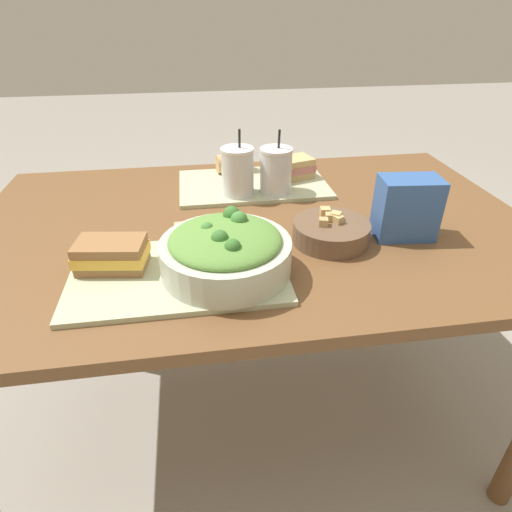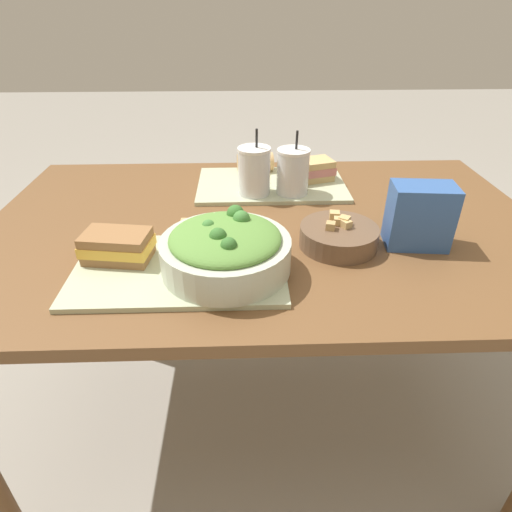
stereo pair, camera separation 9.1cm
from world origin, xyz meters
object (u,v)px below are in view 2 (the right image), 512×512
chip_bag (420,216)px  sandwich_near (117,246)px  soup_bowl (339,235)px  baguette_far (256,162)px  drink_cup_red (293,173)px  sandwich_far (311,170)px  drink_cup_dark (254,172)px  salad_bowl (226,248)px  baguette_near (209,231)px

chip_bag → sandwich_near: bearing=-169.3°
soup_bowl → baguette_far: (-0.18, 0.48, 0.01)m
drink_cup_red → sandwich_far: bearing=55.3°
sandwich_near → drink_cup_dark: (0.31, 0.36, 0.03)m
baguette_far → drink_cup_dark: bearing=169.1°
baguette_far → sandwich_far: bearing=-122.9°
salad_bowl → soup_bowl: size_ratio=1.49×
soup_bowl → sandwich_near: size_ratio=1.16×
baguette_far → drink_cup_red: (0.10, -0.19, 0.03)m
drink_cup_red → drink_cup_dark: bearing=180.0°
baguette_near → baguette_far: bearing=-13.3°
drink_cup_dark → baguette_near: bearing=-111.9°
salad_bowl → baguette_near: bearing=110.4°
sandwich_far → soup_bowl: bearing=-105.6°
chip_bag → sandwich_far: bearing=121.5°
drink_cup_red → sandwich_near: bearing=-140.0°
drink_cup_dark → soup_bowl: bearing=-57.1°
soup_bowl → baguette_near: size_ratio=1.50×
salad_bowl → drink_cup_red: bearing=65.5°
baguette_near → drink_cup_dark: bearing=-20.1°
soup_bowl → sandwich_far: sandwich_far is taller
baguette_near → sandwich_near: bearing=110.9°
drink_cup_red → chip_bag: drink_cup_red is taller
baguette_far → drink_cup_red: 0.21m
sandwich_near → salad_bowl: bearing=-3.3°
drink_cup_dark → drink_cup_red: 0.11m
soup_bowl → baguette_far: bearing=110.5°
drink_cup_dark → drink_cup_red: size_ratio=1.03×
salad_bowl → sandwich_far: salad_bowl is taller
salad_bowl → drink_cup_red: 0.45m
sandwich_far → drink_cup_red: drink_cup_red is taller
sandwich_far → chip_bag: bearing=-81.0°
drink_cup_dark → chip_bag: size_ratio=1.26×
baguette_near → sandwich_far: bearing=-35.7°
sandwich_near → soup_bowl: bearing=14.9°
salad_bowl → baguette_far: bearing=81.9°
sandwich_near → chip_bag: (0.69, 0.06, 0.03)m
salad_bowl → drink_cup_dark: 0.41m
baguette_far → drink_cup_dark: 0.19m
salad_bowl → sandwich_near: salad_bowl is taller
sandwich_near → drink_cup_red: bearing=48.1°
salad_bowl → chip_bag: bearing=13.6°
baguette_far → chip_bag: 0.61m
soup_bowl → drink_cup_dark: 0.36m
sandwich_near → baguette_far: sandwich_near is taller
sandwich_near → drink_cup_dark: drink_cup_dark is taller
baguette_near → chip_bag: bearing=-89.2°
baguette_near → soup_bowl: bearing=-89.7°
soup_bowl → baguette_near: bearing=178.5°
sandwich_far → chip_bag: 0.45m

